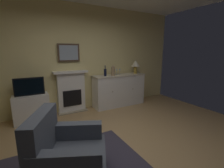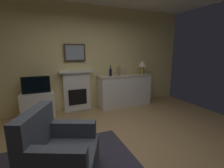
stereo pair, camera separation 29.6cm
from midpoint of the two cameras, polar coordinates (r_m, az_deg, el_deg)
ground_plane at (r=2.84m, az=4.74°, el=-23.85°), size 6.31×4.58×0.10m
wall_rear at (r=4.44m, az=-8.71°, el=8.96°), size 6.31×0.06×2.80m
fireplace_unit at (r=4.39m, az=-10.63°, el=-2.37°), size 0.87×0.30×1.10m
framed_picture at (r=4.31m, az=-11.27°, el=10.98°), size 0.55×0.04×0.45m
sideboard_cabinet at (r=4.73m, az=6.37°, el=-2.29°), size 1.58×0.49×0.93m
table_lamp at (r=4.92m, az=12.60°, el=6.81°), size 0.26×0.26×0.40m
wine_bottle at (r=4.39m, az=1.41°, el=4.27°), size 0.08×0.08×0.29m
wine_glass_left at (r=4.59m, az=5.63°, el=4.73°), size 0.07×0.07×0.16m
wine_glass_center at (r=4.65m, az=6.81°, el=4.78°), size 0.07×0.07×0.16m
vase_decorative at (r=4.47m, az=4.26°, el=4.78°), size 0.11×0.11×0.28m
tv_cabinet at (r=4.21m, az=-23.16°, el=-7.09°), size 0.75×0.42×0.63m
tv_set at (r=4.06m, az=-23.74°, el=-0.30°), size 0.62×0.07×0.40m
armchair at (r=2.19m, az=-14.88°, el=-22.63°), size 1.05×1.03×0.92m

